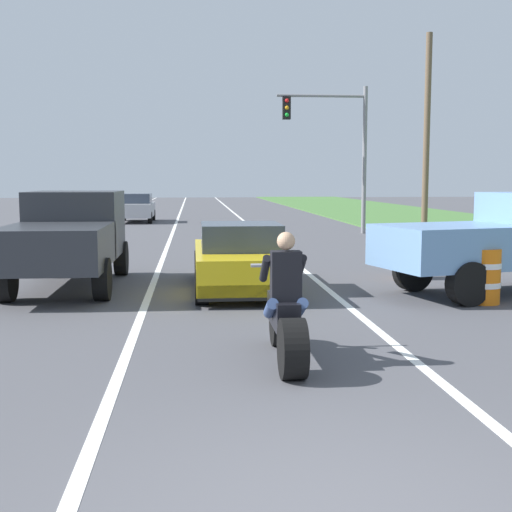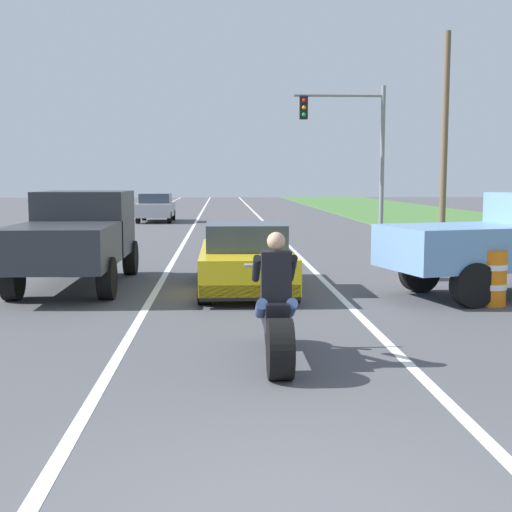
# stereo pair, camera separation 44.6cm
# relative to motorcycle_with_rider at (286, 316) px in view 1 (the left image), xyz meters

# --- Properties ---
(lane_stripe_left_solid) EXTENTS (0.14, 120.00, 0.01)m
(lane_stripe_left_solid) POSITION_rel_motorcycle_with_rider_xyz_m (-5.58, 15.99, -0.59)
(lane_stripe_left_solid) COLOR white
(lane_stripe_left_solid) RESTS_ON ground
(lane_stripe_right_solid) EXTENTS (0.14, 120.00, 0.01)m
(lane_stripe_right_solid) POSITION_rel_motorcycle_with_rider_xyz_m (1.62, 15.99, -0.59)
(lane_stripe_right_solid) COLOR white
(lane_stripe_right_solid) RESTS_ON ground
(lane_stripe_centre_dashed) EXTENTS (0.14, 120.00, 0.01)m
(lane_stripe_centre_dashed) POSITION_rel_motorcycle_with_rider_xyz_m (-1.98, 15.99, -0.59)
(lane_stripe_centre_dashed) COLOR white
(lane_stripe_centre_dashed) RESTS_ON ground
(motorcycle_with_rider) EXTENTS (0.70, 2.21, 1.62)m
(motorcycle_with_rider) POSITION_rel_motorcycle_with_rider_xyz_m (0.00, 0.00, 0.00)
(motorcycle_with_rider) COLOR black
(motorcycle_with_rider) RESTS_ON ground
(sports_car_yellow) EXTENTS (1.84, 4.30, 1.37)m
(sports_car_yellow) POSITION_rel_motorcycle_with_rider_xyz_m (-0.16, 5.57, 0.04)
(sports_car_yellow) COLOR yellow
(sports_car_yellow) RESTS_ON ground
(pickup_truck_left_lane_dark_grey) EXTENTS (2.02, 4.80, 1.98)m
(pickup_truck_left_lane_dark_grey) POSITION_rel_motorcycle_with_rider_xyz_m (-3.67, 6.25, 0.51)
(pickup_truck_left_lane_dark_grey) COLOR #2D3035
(pickup_truck_left_lane_dark_grey) RESTS_ON ground
(pickup_truck_right_shoulder_light_blue) EXTENTS (5.14, 3.14, 1.98)m
(pickup_truck_right_shoulder_light_blue) POSITION_rel_motorcycle_with_rider_xyz_m (5.09, 4.75, 0.51)
(pickup_truck_right_shoulder_light_blue) COLOR #6B93C6
(pickup_truck_right_shoulder_light_blue) RESTS_ON ground
(traffic_light_mast_near) EXTENTS (3.74, 0.34, 6.00)m
(traffic_light_mast_near) POSITION_rel_motorcycle_with_rider_xyz_m (4.85, 19.49, 3.34)
(traffic_light_mast_near) COLOR gray
(traffic_light_mast_near) RESTS_ON ground
(utility_pole_roadside) EXTENTS (0.24, 0.24, 7.73)m
(utility_pole_roadside) POSITION_rel_motorcycle_with_rider_xyz_m (7.81, 17.41, 3.27)
(utility_pole_roadside) COLOR brown
(utility_pole_roadside) RESTS_ON ground
(construction_barrel_nearest) EXTENTS (0.58, 0.58, 1.00)m
(construction_barrel_nearest) POSITION_rel_motorcycle_with_rider_xyz_m (4.14, 3.69, -0.09)
(construction_barrel_nearest) COLOR orange
(construction_barrel_nearest) RESTS_ON ground
(construction_barrel_mid) EXTENTS (0.58, 0.58, 1.00)m
(construction_barrel_mid) POSITION_rel_motorcycle_with_rider_xyz_m (3.79, 6.81, -0.09)
(construction_barrel_mid) COLOR orange
(construction_barrel_mid) RESTS_ON ground
(distant_car_far_ahead) EXTENTS (1.80, 4.00, 1.50)m
(distant_car_far_ahead) POSITION_rel_motorcycle_with_rider_xyz_m (-4.08, 27.94, 0.18)
(distant_car_far_ahead) COLOR #B2B2B7
(distant_car_far_ahead) RESTS_ON ground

